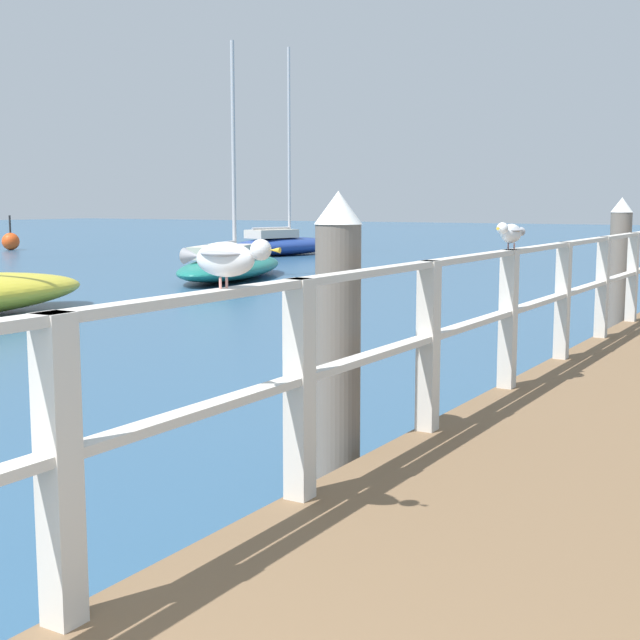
{
  "coord_description": "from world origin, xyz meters",
  "views": [
    {
      "loc": [
        0.96,
        0.29,
        1.91
      ],
      "look_at": [
        -2.97,
        6.89,
        0.89
      ],
      "focal_mm": 49.69,
      "sensor_mm": 36.0,
      "label": 1
    }
  ],
  "objects_px": {
    "boat_0": "(283,244)",
    "boat_5": "(231,265)",
    "channel_buoy": "(11,241)",
    "dock_piling_near": "(338,352)",
    "dock_piling_far": "(619,270)",
    "seagull_background": "(511,232)",
    "seagull_foreground": "(227,257)"
  },
  "relations": [
    {
      "from": "seagull_background",
      "to": "channel_buoy",
      "type": "bearing_deg",
      "value": -29.97
    },
    {
      "from": "seagull_background",
      "to": "dock_piling_near",
      "type": "bearing_deg",
      "value": 82.95
    },
    {
      "from": "seagull_foreground",
      "to": "boat_0",
      "type": "xyz_separation_m",
      "value": [
        -15.48,
        24.12,
        -1.27
      ]
    },
    {
      "from": "boat_0",
      "to": "boat_5",
      "type": "xyz_separation_m",
      "value": [
        4.4,
        -9.18,
        -0.06
      ]
    },
    {
      "from": "seagull_foreground",
      "to": "boat_0",
      "type": "bearing_deg",
      "value": -152.1
    },
    {
      "from": "seagull_background",
      "to": "channel_buoy",
      "type": "height_order",
      "value": "seagull_background"
    },
    {
      "from": "dock_piling_near",
      "to": "boat_5",
      "type": "distance_m",
      "value": 17.08
    },
    {
      "from": "dock_piling_near",
      "to": "seagull_background",
      "type": "xyz_separation_m",
      "value": [
        0.38,
        2.06,
        0.68
      ]
    },
    {
      "from": "boat_0",
      "to": "dock_piling_near",
      "type": "bearing_deg",
      "value": -43.39
    },
    {
      "from": "dock_piling_near",
      "to": "boat_0",
      "type": "xyz_separation_m",
      "value": [
        -15.09,
        22.48,
        -0.59
      ]
    },
    {
      "from": "seagull_foreground",
      "to": "channel_buoy",
      "type": "height_order",
      "value": "seagull_foreground"
    },
    {
      "from": "dock_piling_near",
      "to": "boat_5",
      "type": "xyz_separation_m",
      "value": [
        -10.69,
        13.31,
        -0.65
      ]
    },
    {
      "from": "seagull_background",
      "to": "channel_buoy",
      "type": "relative_size",
      "value": 0.34
    },
    {
      "from": "dock_piling_near",
      "to": "dock_piling_far",
      "type": "bearing_deg",
      "value": 90.0
    },
    {
      "from": "dock_piling_near",
      "to": "boat_0",
      "type": "height_order",
      "value": "boat_0"
    },
    {
      "from": "dock_piling_far",
      "to": "seagull_background",
      "type": "distance_m",
      "value": 5.73
    },
    {
      "from": "channel_buoy",
      "to": "seagull_background",
      "type": "bearing_deg",
      "value": -33.37
    },
    {
      "from": "dock_piling_far",
      "to": "boat_0",
      "type": "distance_m",
      "value": 21.11
    },
    {
      "from": "boat_0",
      "to": "channel_buoy",
      "type": "distance_m",
      "value": 11.76
    },
    {
      "from": "boat_0",
      "to": "boat_5",
      "type": "relative_size",
      "value": 1.2
    },
    {
      "from": "dock_piling_far",
      "to": "channel_buoy",
      "type": "bearing_deg",
      "value": 155.58
    },
    {
      "from": "dock_piling_far",
      "to": "seagull_foreground",
      "type": "height_order",
      "value": "dock_piling_far"
    },
    {
      "from": "boat_5",
      "to": "boat_0",
      "type": "bearing_deg",
      "value": 96.88
    },
    {
      "from": "boat_5",
      "to": "channel_buoy",
      "type": "height_order",
      "value": "boat_5"
    },
    {
      "from": "channel_buoy",
      "to": "dock_piling_near",
      "type": "bearing_deg",
      "value": -36.71
    },
    {
      "from": "dock_piling_far",
      "to": "dock_piling_near",
      "type": "bearing_deg",
      "value": -90.0
    },
    {
      "from": "dock_piling_near",
      "to": "seagull_background",
      "type": "height_order",
      "value": "dock_piling_near"
    },
    {
      "from": "seagull_background",
      "to": "boat_0",
      "type": "height_order",
      "value": "boat_0"
    },
    {
      "from": "dock_piling_far",
      "to": "boat_5",
      "type": "relative_size",
      "value": 0.32
    },
    {
      "from": "dock_piling_far",
      "to": "boat_0",
      "type": "xyz_separation_m",
      "value": [
        -15.09,
        14.75,
        -0.59
      ]
    },
    {
      "from": "dock_piling_near",
      "to": "boat_5",
      "type": "bearing_deg",
      "value": 128.77
    },
    {
      "from": "dock_piling_far",
      "to": "channel_buoy",
      "type": "relative_size",
      "value": 1.41
    }
  ]
}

